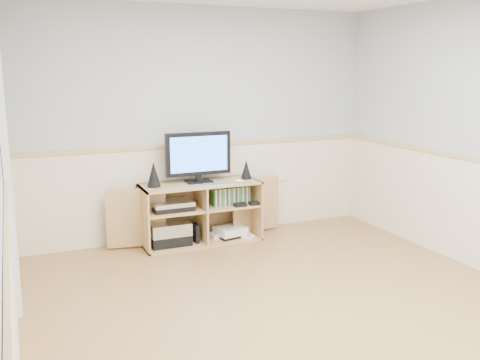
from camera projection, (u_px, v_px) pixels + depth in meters
name	position (u px, v px, depth m)	size (l,w,h in m)	color
room	(290.00, 156.00, 3.91)	(4.04, 4.54, 2.54)	tan
media_cabinet	(199.00, 211.00, 5.79)	(1.98, 0.48, 0.65)	tan
monitor	(198.00, 155.00, 5.66)	(0.72, 0.18, 0.54)	black
speaker_left	(154.00, 174.00, 5.47)	(0.14, 0.14, 0.26)	black
speaker_right	(246.00, 169.00, 5.88)	(0.12, 0.12, 0.21)	black
keyboard	(218.00, 184.00, 5.60)	(0.29, 0.12, 0.01)	silver
mouse	(239.00, 181.00, 5.70)	(0.10, 0.06, 0.04)	white
av_components	(171.00, 226.00, 5.63)	(0.51, 0.31, 0.47)	black
game_consoles	(229.00, 232.00, 5.91)	(0.46, 0.31, 0.11)	white
game_cases	(230.00, 196.00, 5.82)	(0.42, 0.14, 0.19)	#3F8C3F
wall_outlet	(282.00, 176.00, 6.34)	(0.12, 0.03, 0.12)	white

